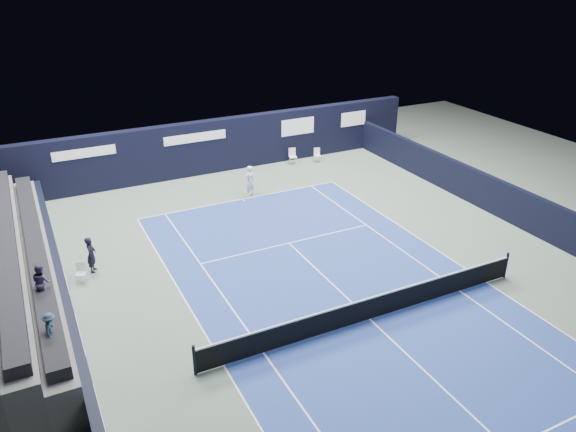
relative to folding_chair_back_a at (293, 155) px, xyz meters
name	(u,v)px	position (x,y,z in m)	size (l,w,h in m)	color
ground	(340,292)	(-4.88, -13.64, -0.55)	(48.00, 48.00, 0.00)	#55665C
court_surface	(370,319)	(-4.88, -15.64, -0.54)	(10.97, 23.77, 0.01)	navy
enclosure_wall_right	(477,188)	(5.62, -9.64, 0.35)	(0.30, 22.00, 1.80)	black
folding_chair_back_a	(293,155)	(0.00, 0.00, 0.00)	(0.50, 0.48, 0.96)	silver
folding_chair_back_b	(317,154)	(1.52, -0.35, -0.06)	(0.47, 0.46, 0.86)	silver
line_judge_chair	(81,271)	(-13.57, -8.46, -0.07)	(0.47, 0.47, 0.84)	silver
line_judge	(91,255)	(-13.04, -7.85, 0.21)	(0.56, 0.36, 1.52)	black
court_markings	(370,319)	(-4.88, -15.64, -0.54)	(11.03, 23.83, 0.00)	white
tennis_net	(371,307)	(-4.88, -15.64, -0.04)	(12.90, 0.10, 1.10)	black
back_sponsor_wall	(211,146)	(-4.87, 0.86, 1.00)	(26.00, 0.63, 3.10)	black
side_barrier_left	(62,288)	(-14.37, -9.67, 0.05)	(0.33, 22.00, 1.20)	black
tennis_player	(249,181)	(-4.33, -3.49, 0.30)	(0.73, 0.93, 1.68)	white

